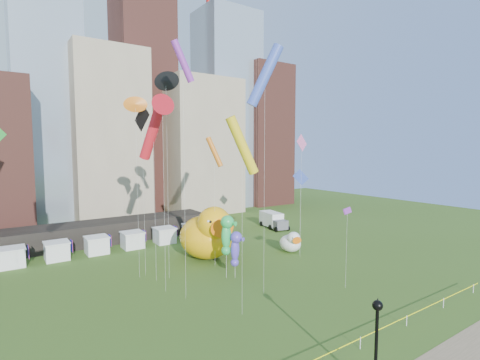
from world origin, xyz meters
TOP-DOWN VIEW (x-y plane):
  - skyline at (2.25, 61.06)m, footprint 101.00×23.00m
  - crane_right at (30.89, 64.00)m, footprint 23.00×1.00m
  - pavilion at (-4.00, 42.00)m, footprint 38.00×6.00m
  - vendor_tents at (1.02, 36.00)m, footprint 33.24×2.80m
  - big_duck at (7.51, 25.06)m, footprint 7.67×9.79m
  - small_duck at (18.68, 21.20)m, footprint 3.77×4.35m
  - seahorse_green at (5.76, 17.71)m, footprint 1.92×2.16m
  - seahorse_purple at (6.52, 17.09)m, footprint 1.68×1.91m
  - lamppost at (2.65, -3.55)m, footprint 0.61×0.61m
  - box_truck at (26.64, 34.75)m, footprint 3.52×6.92m
  - kite_0 at (-1.47, 17.94)m, footprint 1.97×0.99m
  - kite_2 at (0.38, 21.31)m, footprint 1.38×1.88m
  - kite_4 at (2.08, 9.42)m, footprint 3.08×1.51m
  - kite_5 at (6.47, 11.91)m, footprint 3.39×2.97m
  - kite_6 at (-2.29, 23.45)m, footprint 1.64×0.91m
  - kite_7 at (14.45, 8.22)m, footprint 1.89×0.94m
  - kite_8 at (-1.09, 21.45)m, footprint 2.59×4.03m
  - kite_9 at (18.11, 18.77)m, footprint 2.25×0.47m
  - kite_10 at (-1.44, 23.87)m, footprint 0.66×3.07m
  - kite_13 at (18.85, 19.63)m, footprint 1.28×1.83m
  - kite_14 at (6.72, 21.93)m, footprint 1.91×2.06m
  - kite_15 at (-0.46, 15.36)m, footprint 2.28×0.78m

SIDE VIEW (x-z plane):
  - vendor_tents at x=1.02m, z-range -0.09..2.31m
  - small_duck at x=18.68m, z-range -0.13..2.94m
  - box_truck at x=26.64m, z-range 0.04..2.84m
  - pavilion at x=-4.00m, z-range 0.00..3.20m
  - big_duck at x=7.51m, z-range -0.30..6.98m
  - lamppost at x=2.65m, z-range 0.65..6.54m
  - seahorse_purple at x=6.52m, z-range 1.02..6.37m
  - seahorse_green at x=5.76m, z-range 1.72..8.87m
  - kite_7 at x=14.45m, z-range 3.88..12.35m
  - kite_13 at x=18.85m, z-range 4.59..16.36m
  - kite_14 at x=6.72m, z-range 6.12..22.12m
  - kite_4 at x=2.08m, z-range 6.13..23.46m
  - kite_9 at x=18.11m, z-range 6.71..23.15m
  - kite_8 at x=-1.09m, z-range 6.64..26.58m
  - kite_10 at x=-1.44m, z-range 7.93..27.48m
  - kite_0 at x=-1.47m, z-range 8.86..28.70m
  - kite_6 at x=-2.29m, z-range 9.17..29.36m
  - skyline at x=2.25m, z-range -12.56..55.44m
  - kite_5 at x=6.47m, z-range 9.24..33.71m
  - kite_2 at x=0.38m, z-range 10.32..33.15m
  - kite_15 at x=-0.46m, z-range 10.29..34.76m
  - crane_right at x=30.89m, z-range 8.90..84.90m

